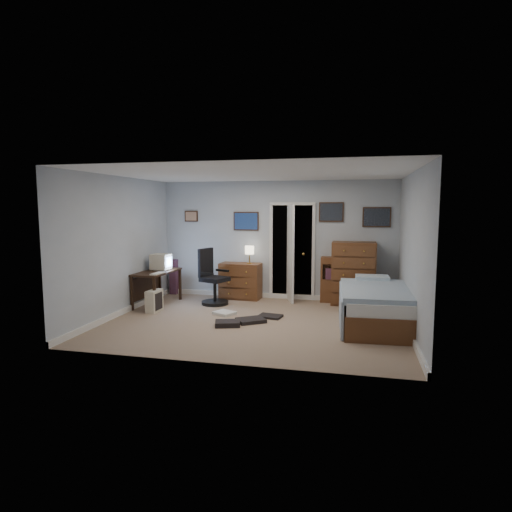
% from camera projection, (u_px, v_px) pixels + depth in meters
% --- Properties ---
extents(floor, '(5.00, 4.00, 0.02)m').
position_uv_depth(floor, '(255.00, 323.00, 7.29)').
color(floor, tan).
rests_on(floor, ground).
extents(computer_desk, '(0.59, 1.20, 0.68)m').
position_uv_depth(computer_desk, '(153.00, 279.00, 8.55)').
color(computer_desk, black).
rests_on(computer_desk, floor).
extents(crt_monitor, '(0.37, 0.34, 0.33)m').
position_uv_depth(crt_monitor, '(161.00, 262.00, 8.63)').
color(crt_monitor, beige).
rests_on(crt_monitor, computer_desk).
extents(keyboard, '(0.15, 0.37, 0.02)m').
position_uv_depth(keyboard, '(157.00, 274.00, 8.13)').
color(keyboard, beige).
rests_on(keyboard, computer_desk).
extents(pc_tower, '(0.20, 0.39, 0.41)m').
position_uv_depth(pc_tower, '(154.00, 301.00, 7.99)').
color(pc_tower, beige).
rests_on(pc_tower, floor).
extents(office_chair, '(0.70, 0.70, 1.12)m').
position_uv_depth(office_chair, '(212.00, 283.00, 8.61)').
color(office_chair, black).
rests_on(office_chair, floor).
extents(media_stack, '(0.16, 0.16, 0.78)m').
position_uv_depth(media_stack, '(174.00, 277.00, 9.63)').
color(media_stack, maroon).
rests_on(media_stack, floor).
extents(low_dresser, '(0.88, 0.48, 0.76)m').
position_uv_depth(low_dresser, '(240.00, 281.00, 9.13)').
color(low_dresser, brown).
rests_on(low_dresser, floor).
extents(table_lamp, '(0.20, 0.20, 0.37)m').
position_uv_depth(table_lamp, '(250.00, 251.00, 9.01)').
color(table_lamp, gold).
rests_on(table_lamp, low_dresser).
extents(doorway, '(0.96, 1.12, 2.05)m').
position_uv_depth(doorway, '(294.00, 251.00, 9.30)').
color(doorway, black).
rests_on(doorway, floor).
extents(tall_dresser, '(0.86, 0.51, 1.26)m').
position_uv_depth(tall_dresser, '(353.00, 273.00, 8.55)').
color(tall_dresser, brown).
rests_on(tall_dresser, floor).
extents(headboard_bookcase, '(1.04, 0.27, 0.94)m').
position_uv_depth(headboard_bookcase, '(346.00, 279.00, 8.71)').
color(headboard_bookcase, brown).
rests_on(headboard_bookcase, floor).
extents(bed, '(1.24, 2.19, 0.70)m').
position_uv_depth(bed, '(375.00, 305.00, 7.09)').
color(bed, brown).
rests_on(bed, floor).
extents(wall_posters, '(4.38, 0.04, 0.60)m').
position_uv_depth(wall_posters, '(303.00, 217.00, 8.88)').
color(wall_posters, '#331E11').
rests_on(wall_posters, floor).
extents(floor_clutter, '(1.30, 1.14, 0.08)m').
position_uv_depth(floor_clutter, '(242.00, 319.00, 7.35)').
color(floor_clutter, silver).
rests_on(floor_clutter, floor).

